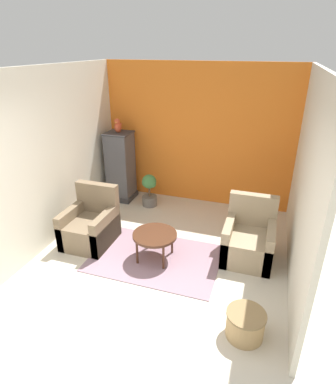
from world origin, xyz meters
The scene contains 12 objects.
ground_plane centered at (0.00, 0.00, 0.00)m, with size 20.00×20.00×0.00m, color beige.
wall_back_accent centered at (0.00, 3.67, 1.38)m, with size 3.85×0.06×2.75m.
wall_left centered at (-1.89, 1.82, 1.38)m, with size 0.06×3.64×2.75m.
wall_right centered at (1.89, 1.82, 1.38)m, with size 0.06×3.64×2.75m.
area_rug centered at (-0.07, 1.42, 0.01)m, with size 1.96×1.31×0.01m.
coffee_table centered at (-0.07, 1.42, 0.40)m, with size 0.67×0.67×0.44m.
armchair_left centered at (-1.24, 1.53, 0.30)m, with size 0.73×0.81×0.94m.
armchair_right centered at (1.27, 1.91, 0.30)m, with size 0.73×0.81×0.94m.
birdcage centered at (-1.50, 3.23, 0.71)m, with size 0.52×0.52×1.43m.
parrot centered at (-1.50, 3.24, 1.56)m, with size 0.13×0.24×0.28m.
potted_plant centered at (-0.82, 3.09, 0.37)m, with size 0.31×0.30×0.67m.
wicker_basket centered at (1.39, 0.38, 0.17)m, with size 0.44×0.44×0.33m.
Camera 1 is at (1.39, -2.40, 3.00)m, focal length 30.00 mm.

